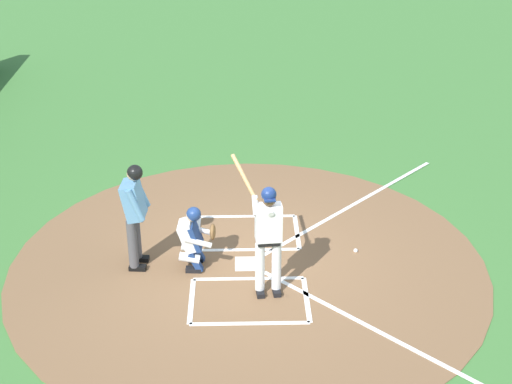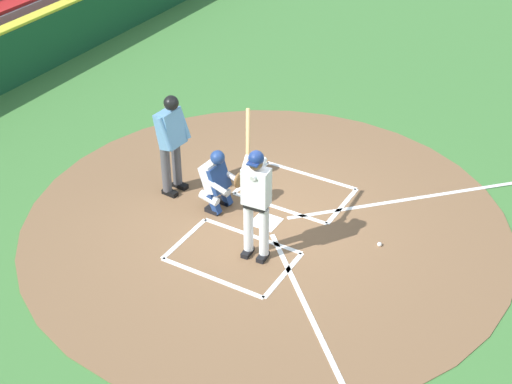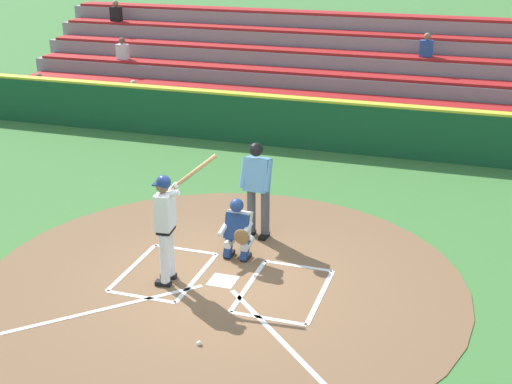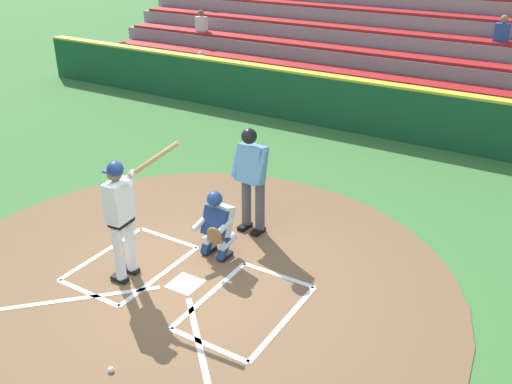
# 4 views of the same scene
# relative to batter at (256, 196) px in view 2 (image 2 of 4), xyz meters

# --- Properties ---
(ground_plane) EXTENTS (120.00, 120.00, 0.00)m
(ground_plane) POSITION_rel_batter_xyz_m (-0.83, -0.29, -1.10)
(ground_plane) COLOR #427A38
(dirt_circle) EXTENTS (8.00, 8.00, 0.01)m
(dirt_circle) POSITION_rel_batter_xyz_m (-0.83, -0.29, -1.09)
(dirt_circle) COLOR brown
(dirt_circle) RESTS_ON ground
(home_plate_and_chalk) EXTENTS (7.93, 4.91, 0.01)m
(home_plate_and_chalk) POSITION_rel_batter_xyz_m (-0.83, 0.59, -1.08)
(home_plate_and_chalk) COLOR white
(home_plate_and_chalk) RESTS_ON dirt_circle
(batter) EXTENTS (0.90, 0.78, 2.13)m
(batter) POSITION_rel_batter_xyz_m (0.00, 0.00, 0.00)
(batter) COLOR white
(batter) RESTS_ON ground
(catcher) EXTENTS (0.59, 0.63, 1.13)m
(catcher) POSITION_rel_batter_xyz_m (-0.79, -1.18, -0.51)
(catcher) COLOR black
(catcher) RESTS_ON ground
(plate_umpire) EXTENTS (0.60, 0.44, 1.86)m
(plate_umpire) POSITION_rel_batter_xyz_m (-0.84, -2.13, -0.02)
(plate_umpire) COLOR #4C4C51
(plate_umpire) RESTS_ON ground
(baseball) EXTENTS (0.07, 0.07, 0.07)m
(baseball) POSITION_rel_batter_xyz_m (-1.17, 1.58, -1.06)
(baseball) COLOR white
(baseball) RESTS_ON ground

